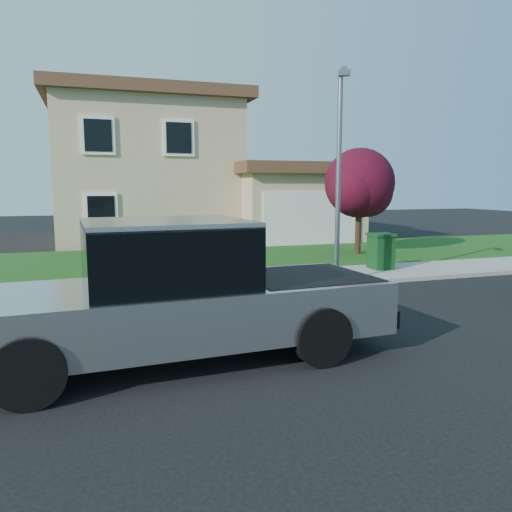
{
  "coord_description": "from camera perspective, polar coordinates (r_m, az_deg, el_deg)",
  "views": [
    {
      "loc": [
        -2.63,
        -8.67,
        2.61
      ],
      "look_at": [
        0.54,
        0.85,
        1.2
      ],
      "focal_mm": 35.0,
      "sensor_mm": 36.0,
      "label": 1
    }
  ],
  "objects": [
    {
      "name": "ornamental_tree",
      "position": [
        19.02,
        11.82,
        7.79
      ],
      "size": [
        2.85,
        2.57,
        3.91
      ],
      "color": "black",
      "rests_on": "lawn"
    },
    {
      "name": "house",
      "position": [
        25.37,
        -9.56,
        9.13
      ],
      "size": [
        14.0,
        11.3,
        6.85
      ],
      "color": "tan",
      "rests_on": "ground"
    },
    {
      "name": "pickup_truck",
      "position": [
        7.56,
        -9.06,
        -4.48
      ],
      "size": [
        6.56,
        2.59,
        2.12
      ],
      "rotation": [
        0.0,
        0.0,
        0.05
      ],
      "color": "black",
      "rests_on": "ground"
    },
    {
      "name": "trash_bin",
      "position": [
        15.38,
        14.07,
        0.58
      ],
      "size": [
        0.7,
        0.79,
        1.06
      ],
      "rotation": [
        0.0,
        0.0,
        -0.07
      ],
      "color": "#0F3915",
      "rests_on": "sidewalk"
    },
    {
      "name": "street_lamp",
      "position": [
        12.84,
        9.47,
        9.97
      ],
      "size": [
        0.4,
        0.7,
        5.39
      ],
      "rotation": [
        0.0,
        0.0,
        -0.33
      ],
      "color": "slate",
      "rests_on": "ground"
    },
    {
      "name": "curb",
      "position": [
        12.39,
        -0.95,
        -3.88
      ],
      "size": [
        40.0,
        0.2,
        0.12
      ],
      "primitive_type": "cube",
      "color": "gray",
      "rests_on": "ground"
    },
    {
      "name": "woman",
      "position": [
        10.81,
        -12.05,
        -1.21
      ],
      "size": [
        0.66,
        0.47,
        1.93
      ],
      "rotation": [
        0.0,
        0.0,
        3.19
      ],
      "color": "tan",
      "rests_on": "ground"
    },
    {
      "name": "lawn",
      "position": [
        17.73,
        -6.38,
        -0.36
      ],
      "size": [
        40.0,
        7.0,
        0.1
      ],
      "primitive_type": "cube",
      "color": "#143F12",
      "rests_on": "ground"
    },
    {
      "name": "sidewalk",
      "position": [
        13.42,
        -2.36,
        -2.9
      ],
      "size": [
        40.0,
        2.0,
        0.15
      ],
      "primitive_type": "cube",
      "color": "gray",
      "rests_on": "ground"
    },
    {
      "name": "ground",
      "position": [
        9.42,
        -1.47,
        -8.08
      ],
      "size": [
        80.0,
        80.0,
        0.0
      ],
      "primitive_type": "plane",
      "color": "black",
      "rests_on": "ground"
    }
  ]
}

